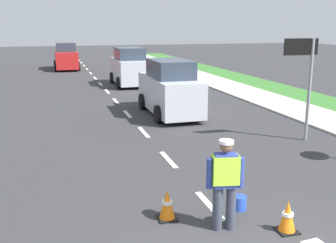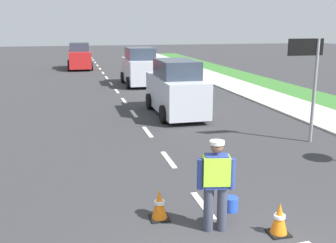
# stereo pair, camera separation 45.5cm
# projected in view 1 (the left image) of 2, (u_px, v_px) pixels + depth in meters

# --- Properties ---
(ground_plane) EXTENTS (96.00, 96.00, 0.00)m
(ground_plane) POSITION_uv_depth(u_px,v_px,m) (100.00, 83.00, 25.26)
(ground_plane) COLOR #333335
(sidewalk_right) EXTENTS (2.40, 72.00, 0.14)m
(sidewalk_right) POSITION_uv_depth(u_px,v_px,m) (303.00, 112.00, 16.97)
(sidewalk_right) COLOR #B2ADA3
(sidewalk_right) RESTS_ON ground
(lane_center_line) EXTENTS (0.14, 46.40, 0.01)m
(lane_center_line) POSITION_uv_depth(u_px,v_px,m) (93.00, 75.00, 29.18)
(lane_center_line) COLOR silver
(lane_center_line) RESTS_ON ground
(road_worker) EXTENTS (0.77, 0.37, 1.67)m
(road_worker) POSITION_uv_depth(u_px,v_px,m) (226.00, 180.00, 7.06)
(road_worker) COLOR #383D4C
(road_worker) RESTS_ON ground
(lane_direction_sign) EXTENTS (1.16, 0.11, 3.20)m
(lane_direction_sign) POSITION_uv_depth(u_px,v_px,m) (304.00, 65.00, 12.25)
(lane_direction_sign) COLOR gray
(lane_direction_sign) RESTS_ON ground
(traffic_cone_near) EXTENTS (0.36, 0.36, 0.60)m
(traffic_cone_near) POSITION_uv_depth(u_px,v_px,m) (167.00, 205.00, 7.57)
(traffic_cone_near) COLOR black
(traffic_cone_near) RESTS_ON ground
(traffic_cone_far) EXTENTS (0.36, 0.36, 0.59)m
(traffic_cone_far) POSITION_uv_depth(u_px,v_px,m) (288.00, 216.00, 7.10)
(traffic_cone_far) COLOR black
(traffic_cone_far) RESTS_ON ground
(car_oncoming_third) EXTENTS (1.98, 4.33, 2.18)m
(car_oncoming_third) POSITION_uv_depth(u_px,v_px,m) (66.00, 57.00, 32.94)
(car_oncoming_third) COLOR red
(car_oncoming_third) RESTS_ON ground
(car_outgoing_ahead) EXTENTS (1.87, 4.36, 2.24)m
(car_outgoing_ahead) POSITION_uv_depth(u_px,v_px,m) (170.00, 89.00, 16.29)
(car_outgoing_ahead) COLOR silver
(car_outgoing_ahead) RESTS_ON ground
(car_outgoing_far) EXTENTS (2.00, 4.04, 2.27)m
(car_outgoing_far) POSITION_uv_depth(u_px,v_px,m) (130.00, 68.00, 24.28)
(car_outgoing_far) COLOR silver
(car_outgoing_far) RESTS_ON ground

